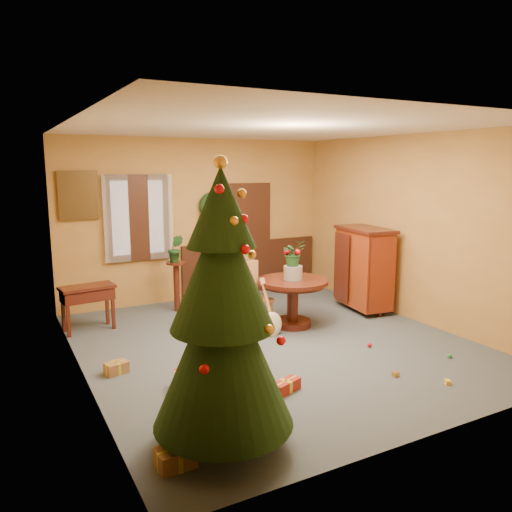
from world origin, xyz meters
TOP-DOWN VIEW (x-y plane):
  - room_envelope at (0.21, 2.70)m, footprint 5.50×5.50m
  - dining_table at (0.63, 0.52)m, footprint 1.06×1.06m
  - urn at (0.63, 0.52)m, footprint 0.28×0.28m
  - centerpiece_plant at (0.63, 0.52)m, footprint 0.36×0.31m
  - chair_near at (0.00, 0.70)m, footprint 0.50×0.50m
  - chair_far at (0.52, 2.10)m, footprint 0.46×0.46m
  - guitar at (0.12, 0.27)m, footprint 0.41×0.56m
  - plant_stand at (-0.66, 2.12)m, footprint 0.33×0.33m
  - stand_plant at (-0.66, 2.12)m, footprint 0.31×0.28m
  - christmas_tree at (-1.67, -2.02)m, footprint 1.21×1.21m
  - writing_desk at (-2.15, 1.77)m, footprint 0.81×0.47m
  - sideboard at (2.15, 0.70)m, footprint 0.72×1.17m
  - gift_a at (-2.15, -2.12)m, footprint 0.31×0.24m
  - gift_b at (-1.58, -0.76)m, footprint 0.25×0.25m
  - gift_c at (-2.15, -0.00)m, footprint 0.29×0.23m
  - gift_d at (-0.64, -1.36)m, footprint 0.38×0.25m
  - toy_a at (0.46, 0.36)m, footprint 0.09×0.07m
  - toy_b at (1.71, -1.53)m, footprint 0.06×0.06m
  - toy_c at (1.06, -2.06)m, footprint 0.08×0.09m
  - toy_d at (1.06, -0.75)m, footprint 0.06×0.06m
  - toy_e at (0.69, -1.63)m, footprint 0.09×0.06m

SIDE VIEW (x-z plane):
  - toy_a at x=0.46m, z-range 0.00..0.05m
  - toy_c at x=1.06m, z-range 0.00..0.05m
  - toy_e at x=0.69m, z-range 0.00..0.05m
  - toy_b at x=1.71m, z-range 0.00..0.06m
  - toy_d at x=1.06m, z-range 0.00..0.06m
  - gift_d at x=-0.64m, z-range 0.00..0.13m
  - gift_c at x=-2.15m, z-range 0.00..0.14m
  - gift_a at x=-2.15m, z-range 0.00..0.16m
  - gift_b at x=-1.58m, z-range 0.00..0.20m
  - guitar at x=0.12m, z-range 0.01..0.79m
  - dining_table at x=0.63m, z-range 0.15..0.88m
  - writing_desk at x=-2.15m, z-range 0.17..0.86m
  - chair_far at x=0.52m, z-range 0.03..1.00m
  - plant_stand at x=-0.66m, z-range 0.10..0.94m
  - chair_near at x=0.00m, z-range 0.04..1.04m
  - sideboard at x=2.15m, z-range 0.05..1.46m
  - urn at x=0.63m, z-range 0.73..0.94m
  - stand_plant at x=-0.66m, z-range 0.84..1.30m
  - room_envelope at x=0.21m, z-range -1.63..3.87m
  - centerpiece_plant at x=0.63m, z-range 0.94..1.33m
  - christmas_tree at x=-1.67m, z-range -0.06..2.43m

